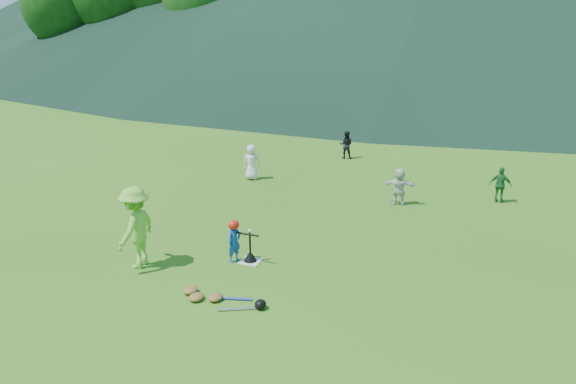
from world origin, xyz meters
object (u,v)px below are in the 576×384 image
object	(u,v)px
batter_child	(234,242)
fielder_d	(399,186)
home_plate	(250,261)
batting_tee	(250,256)
fielder_a	(252,162)
adult_coach	(136,227)
equipment_pile	(215,297)
fielder_c	(501,185)
fielder_b	(346,145)

from	to	relation	value
batter_child	fielder_d	world-z (taller)	fielder_d
home_plate	batting_tee	distance (m)	0.12
batter_child	batting_tee	world-z (taller)	batter_child
fielder_a	adult_coach	bearing A→B (deg)	77.69
fielder_d	equipment_pile	size ratio (longest dim) A/B	0.61
adult_coach	home_plate	bearing A→B (deg)	113.22
fielder_c	home_plate	bearing A→B (deg)	60.76
home_plate	fielder_c	distance (m)	8.26
home_plate	batting_tee	world-z (taller)	batting_tee
adult_coach	fielder_b	size ratio (longest dim) A/B	1.69
batting_tee	home_plate	bearing A→B (deg)	0.00
fielder_b	fielder_d	xyz separation A→B (m)	(2.83, -4.95, 0.01)
fielder_a	equipment_pile	world-z (taller)	fielder_a
fielder_d	batting_tee	bearing A→B (deg)	59.21
adult_coach	equipment_pile	distance (m)	2.60
fielder_c	adult_coach	bearing A→B (deg)	54.98
fielder_a	fielder_b	bearing A→B (deg)	-135.04
fielder_d	fielder_c	bearing A→B (deg)	-161.59
fielder_b	adult_coach	bearing A→B (deg)	73.28
fielder_d	batting_tee	size ratio (longest dim) A/B	1.61
adult_coach	fielder_d	xyz separation A→B (m)	(4.71, 6.19, -0.36)
fielder_b	home_plate	bearing A→B (deg)	84.82
batter_child	fielder_d	size ratio (longest dim) A/B	0.87
batter_child	fielder_d	distance (m)	5.97
home_plate	fielder_b	xyz separation A→B (m)	(-0.35, 10.11, 0.52)
fielder_c	batting_tee	xyz separation A→B (m)	(-5.25, -6.36, -0.40)
batting_tee	equipment_pile	world-z (taller)	batting_tee
fielder_b	fielder_c	size ratio (longest dim) A/B	1.00
adult_coach	equipment_pile	world-z (taller)	adult_coach
equipment_pile	adult_coach	bearing A→B (deg)	159.58
home_plate	fielder_d	xyz separation A→B (m)	(2.48, 5.16, 0.54)
home_plate	fielder_c	xyz separation A→B (m)	(5.25, 6.36, 0.52)
fielder_a	fielder_b	world-z (taller)	fielder_a
adult_coach	equipment_pile	bearing A→B (deg)	67.91
home_plate	batter_child	size ratio (longest dim) A/B	0.47
fielder_a	fielder_b	size ratio (longest dim) A/B	1.12
adult_coach	fielder_c	xyz separation A→B (m)	(7.47, 7.40, -0.37)
fielder_a	fielder_c	xyz separation A→B (m)	(7.85, 0.21, -0.06)
adult_coach	fielder_b	xyz separation A→B (m)	(1.88, 11.14, -0.37)
batter_child	fielder_b	bearing A→B (deg)	24.07
fielder_c	fielder_d	size ratio (longest dim) A/B	0.97
fielder_d	equipment_pile	bearing A→B (deg)	66.06
home_plate	fielder_d	world-z (taller)	fielder_d
home_plate	fielder_b	size ratio (longest dim) A/B	0.42
adult_coach	fielder_c	distance (m)	10.52
batter_child	fielder_b	distance (m)	10.21
fielder_d	fielder_b	bearing A→B (deg)	-65.36
adult_coach	batter_child	bearing A→B (deg)	114.53
fielder_b	fielder_c	distance (m)	6.73
fielder_b	fielder_d	world-z (taller)	fielder_d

